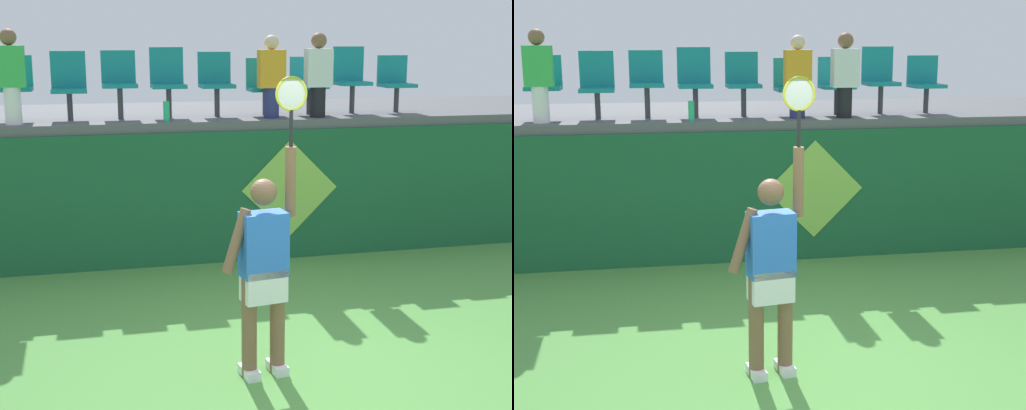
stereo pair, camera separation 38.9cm
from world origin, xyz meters
The scene contains 18 objects.
ground_plane centered at (0.00, 0.00, 0.00)m, with size 40.00×40.00×0.00m, color #519342.
court_back_wall centered at (0.00, 3.67, 0.85)m, with size 11.81×0.20×1.70m, color #195633.
spectator_platform centered at (0.00, 5.13, 1.76)m, with size 11.81×3.02×0.12m, color #56565B.
tennis_player centered at (-0.33, 0.30, 0.97)m, with size 0.75×0.31×2.54m.
water_bottle centered at (-0.73, 3.74, 1.94)m, with size 0.08×0.08×0.26m, color #26B272.
stadium_chair_0 centered at (-2.55, 4.33, 2.28)m, with size 0.44×0.42×0.81m.
stadium_chair_1 centered at (-1.89, 4.34, 2.28)m, with size 0.44×0.42×0.86m.
stadium_chair_2 centered at (-1.26, 4.33, 2.31)m, with size 0.44×0.42×0.86m.
stadium_chair_3 centered at (-0.64, 4.33, 2.31)m, with size 0.44×0.42×0.90m.
stadium_chair_4 centered at (0.00, 4.33, 2.29)m, with size 0.44×0.42×0.84m.
stadium_chair_5 centered at (0.66, 4.33, 2.23)m, with size 0.44×0.42×0.76m.
stadium_chair_6 centered at (1.27, 4.32, 2.25)m, with size 0.44×0.42×0.77m.
stadium_chair_7 centered at (1.89, 4.33, 2.31)m, with size 0.44×0.42×0.90m.
stadium_chair_8 centered at (2.55, 4.33, 2.25)m, with size 0.44×0.42×0.78m.
spectator_0 centered at (-2.55, 3.90, 2.41)m, with size 0.34×0.20×1.13m.
spectator_1 centered at (1.27, 3.87, 2.38)m, with size 0.34×0.20×1.09m.
spectator_2 centered at (0.66, 3.92, 2.36)m, with size 0.34×0.20×1.06m.
wall_signage_mount centered at (0.82, 3.57, 0.00)m, with size 1.27×0.01×1.57m.
Camera 1 is at (-1.74, -5.42, 2.83)m, focal length 51.78 mm.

